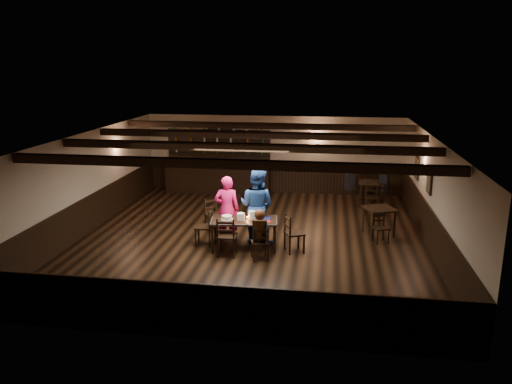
# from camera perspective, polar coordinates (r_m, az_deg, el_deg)

# --- Properties ---
(ground) EXTENTS (10.00, 10.00, 0.00)m
(ground) POSITION_cam_1_polar(r_m,az_deg,el_deg) (13.19, -0.49, -5.34)
(ground) COLOR black
(ground) RESTS_ON ground
(room_shell) EXTENTS (9.02, 10.02, 2.71)m
(room_shell) POSITION_cam_1_polar(r_m,az_deg,el_deg) (12.73, -0.44, 2.12)
(room_shell) COLOR beige
(room_shell) RESTS_ON ground
(dining_table) EXTENTS (1.71, 1.00, 0.75)m
(dining_table) POSITION_cam_1_polar(r_m,az_deg,el_deg) (12.29, -1.37, -3.52)
(dining_table) COLOR black
(dining_table) RESTS_ON ground
(chair_near_left) EXTENTS (0.46, 0.44, 0.97)m
(chair_near_left) POSITION_cam_1_polar(r_m,az_deg,el_deg) (11.84, -3.42, -4.82)
(chair_near_left) COLOR black
(chair_near_left) RESTS_ON ground
(chair_near_right) EXTENTS (0.48, 0.47, 0.83)m
(chair_near_right) POSITION_cam_1_polar(r_m,az_deg,el_deg) (11.64, 0.50, -5.56)
(chair_near_right) COLOR black
(chair_near_right) RESTS_ON ground
(chair_end_left) EXTENTS (0.44, 0.46, 0.94)m
(chair_end_left) POSITION_cam_1_polar(r_m,az_deg,el_deg) (12.66, -5.63, -3.65)
(chair_end_left) COLOR black
(chair_end_left) RESTS_ON ground
(chair_end_right) EXTENTS (0.57, 0.58, 0.95)m
(chair_end_right) POSITION_cam_1_polar(r_m,az_deg,el_deg) (12.13, 4.04, -4.39)
(chair_end_right) COLOR black
(chair_end_right) RESTS_ON ground
(chair_far_pushed) EXTENTS (0.57, 0.58, 0.89)m
(chair_far_pushed) POSITION_cam_1_polar(r_m,az_deg,el_deg) (13.77, -4.98, -2.24)
(chair_far_pushed) COLOR black
(chair_far_pushed) RESTS_ON ground
(woman_pink) EXTENTS (0.69, 0.51, 1.74)m
(woman_pink) POSITION_cam_1_polar(r_m,az_deg,el_deg) (12.74, -3.34, -1.97)
(woman_pink) COLOR #F22AA4
(woman_pink) RESTS_ON ground
(man_blue) EXTENTS (1.12, 0.99, 1.94)m
(man_blue) POSITION_cam_1_polar(r_m,az_deg,el_deg) (12.65, 0.09, -1.60)
(man_blue) COLOR navy
(man_blue) RESTS_ON ground
(seated_person) EXTENTS (0.32, 0.49, 0.79)m
(seated_person) POSITION_cam_1_polar(r_m,az_deg,el_deg) (11.58, 0.43, -3.94)
(seated_person) COLOR black
(seated_person) RESTS_ON ground
(cake) EXTENTS (0.31, 0.31, 0.10)m
(cake) POSITION_cam_1_polar(r_m,az_deg,el_deg) (12.31, -3.36, -2.94)
(cake) COLOR white
(cake) RESTS_ON dining_table
(plate_stack_a) EXTENTS (0.19, 0.19, 0.18)m
(plate_stack_a) POSITION_cam_1_polar(r_m,az_deg,el_deg) (12.22, -1.75, -2.82)
(plate_stack_a) COLOR white
(plate_stack_a) RESTS_ON dining_table
(plate_stack_b) EXTENTS (0.17, 0.17, 0.20)m
(plate_stack_b) POSITION_cam_1_polar(r_m,az_deg,el_deg) (12.32, -0.46, -2.61)
(plate_stack_b) COLOR white
(plate_stack_b) RESTS_ON dining_table
(tea_light) EXTENTS (0.05, 0.05, 0.06)m
(tea_light) POSITION_cam_1_polar(r_m,az_deg,el_deg) (12.33, -1.01, -2.97)
(tea_light) COLOR #A5A8AD
(tea_light) RESTS_ON dining_table
(salt_shaker) EXTENTS (0.04, 0.04, 0.10)m
(salt_shaker) POSITION_cam_1_polar(r_m,az_deg,el_deg) (12.21, 0.26, -3.03)
(salt_shaker) COLOR silver
(salt_shaker) RESTS_ON dining_table
(pepper_shaker) EXTENTS (0.04, 0.04, 0.10)m
(pepper_shaker) POSITION_cam_1_polar(r_m,az_deg,el_deg) (12.21, 0.32, -3.02)
(pepper_shaker) COLOR #A5A8AD
(pepper_shaker) RESTS_ON dining_table
(drink_glass) EXTENTS (0.08, 0.08, 0.13)m
(drink_glass) POSITION_cam_1_polar(r_m,az_deg,el_deg) (12.39, 0.21, -2.70)
(drink_glass) COLOR silver
(drink_glass) RESTS_ON dining_table
(menu_red) EXTENTS (0.33, 0.29, 0.00)m
(menu_red) POSITION_cam_1_polar(r_m,az_deg,el_deg) (12.14, 1.03, -3.37)
(menu_red) COLOR #A01113
(menu_red) RESTS_ON dining_table
(menu_blue) EXTENTS (0.36, 0.29, 0.00)m
(menu_blue) POSITION_cam_1_polar(r_m,az_deg,el_deg) (12.41, 0.99, -2.96)
(menu_blue) COLOR #0D1143
(menu_blue) RESTS_ON dining_table
(bar_counter) EXTENTS (3.88, 0.70, 2.20)m
(bar_counter) POSITION_cam_1_polar(r_m,az_deg,el_deg) (17.81, -4.36, 2.34)
(bar_counter) COLOR black
(bar_counter) RESTS_ON ground
(back_table_a) EXTENTS (0.95, 0.95, 0.75)m
(back_table_a) POSITION_cam_1_polar(r_m,az_deg,el_deg) (13.68, 13.91, -2.21)
(back_table_a) COLOR black
(back_table_a) RESTS_ON ground
(back_table_b) EXTENTS (0.79, 0.79, 0.75)m
(back_table_b) POSITION_cam_1_polar(r_m,az_deg,el_deg) (16.55, 12.96, 0.78)
(back_table_b) COLOR black
(back_table_b) RESTS_ON ground
(bg_patron_left) EXTENTS (0.33, 0.43, 0.78)m
(bg_patron_left) POSITION_cam_1_polar(r_m,az_deg,el_deg) (16.56, 10.67, 1.65)
(bg_patron_left) COLOR black
(bg_patron_left) RESTS_ON ground
(bg_patron_right) EXTENTS (0.35, 0.44, 0.80)m
(bg_patron_right) POSITION_cam_1_polar(r_m,az_deg,el_deg) (16.57, 14.47, 1.47)
(bg_patron_right) COLOR black
(bg_patron_right) RESTS_ON ground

